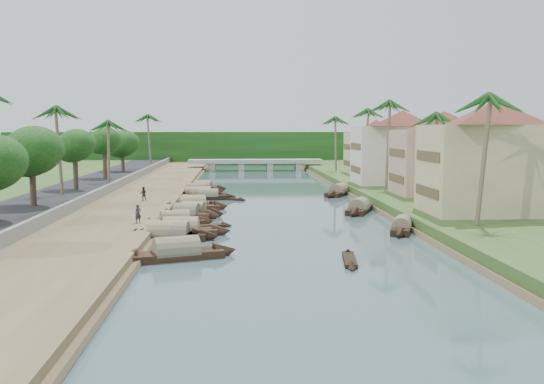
{
  "coord_description": "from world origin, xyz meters",
  "views": [
    {
      "loc": [
        -4.4,
        -55.44,
        8.88
      ],
      "look_at": [
        -0.34,
        9.9,
        2.0
      ],
      "focal_mm": 40.0,
      "sensor_mm": 36.0,
      "label": 1
    }
  ],
  "objects": [
    {
      "name": "sampan_10",
      "position": [
        -9.85,
        23.52,
        0.4
      ],
      "size": [
        6.44,
        2.81,
        1.8
      ],
      "rotation": [
        0.0,
        0.0,
        0.24
      ],
      "color": "black",
      "rests_on": "ground"
    },
    {
      "name": "sampan_2",
      "position": [
        -8.89,
        -5.06,
        0.42
      ],
      "size": [
        8.64,
        2.18,
        2.26
      ],
      "rotation": [
        0.0,
        0.0,
        -0.04
      ],
      "color": "black",
      "rests_on": "ground"
    },
    {
      "name": "tree_6",
      "position": [
        24.0,
        30.38,
        6.93
      ],
      "size": [
        4.37,
        4.37,
        7.65
      ],
      "color": "#4D392C",
      "rests_on": "ground"
    },
    {
      "name": "sampan_15",
      "position": [
        8.81,
        7.52,
        0.42
      ],
      "size": [
        4.79,
        8.45,
        2.25
      ],
      "rotation": [
        0.0,
        0.0,
        1.18
      ],
      "color": "black",
      "rests_on": "ground"
    },
    {
      "name": "person_near",
      "position": [
        -12.68,
        -3.45,
        1.6
      ],
      "size": [
        0.7,
        0.63,
        1.6
      ],
      "primitive_type": "imported",
      "rotation": [
        0.0,
        0.0,
        0.55
      ],
      "color": "#2A2A32",
      "rests_on": "left_bank"
    },
    {
      "name": "sampan_9",
      "position": [
        -7.7,
        20.26,
        0.41
      ],
      "size": [
        7.3,
        1.76,
        1.88
      ],
      "rotation": [
        0.0,
        0.0,
        0.04
      ],
      "color": "black",
      "rests_on": "ground"
    },
    {
      "name": "tree_5",
      "position": [
        -24.0,
        52.23,
        6.1
      ],
      "size": [
        5.28,
        5.28,
        6.94
      ],
      "color": "#4D392C",
      "rests_on": "ground"
    },
    {
      "name": "right_bank",
      "position": [
        19.0,
        20.0,
        0.6
      ],
      "size": [
        16.0,
        180.0,
        1.2
      ],
      "primitive_type": "cube",
      "color": "#2F491D",
      "rests_on": "ground"
    },
    {
      "name": "sampan_5",
      "position": [
        -8.6,
        5.91,
        0.41
      ],
      "size": [
        6.75,
        3.14,
        2.12
      ],
      "rotation": [
        0.0,
        0.0,
        -0.24
      ],
      "color": "black",
      "rests_on": "ground"
    },
    {
      "name": "sampan_1",
      "position": [
        -10.04,
        -7.11,
        0.42
      ],
      "size": [
        7.51,
        2.04,
        2.23
      ],
      "rotation": [
        0.0,
        0.0,
        0.02
      ],
      "color": "black",
      "rests_on": "ground"
    },
    {
      "name": "palm_2",
      "position": [
        15.0,
        20.45,
        11.92
      ],
      "size": [
        3.2,
        3.2,
        12.55
      ],
      "color": "brown",
      "rests_on": "ground"
    },
    {
      "name": "building_near",
      "position": [
        18.99,
        -2.0,
        6.38
      ],
      "size": [
        14.85,
        14.85,
        10.2
      ],
      "color": "#D0BB8B",
      "rests_on": "right_bank"
    },
    {
      "name": "palm_3",
      "position": [
        16.0,
        39.57,
        11.51
      ],
      "size": [
        3.2,
        3.2,
        12.11
      ],
      "color": "brown",
      "rests_on": "ground"
    },
    {
      "name": "palm_5",
      "position": [
        -24.0,
        14.15,
        10.93
      ],
      "size": [
        3.2,
        3.2,
        11.31
      ],
      "color": "brown",
      "rests_on": "ground"
    },
    {
      "name": "sampan_13",
      "position": [
        -8.97,
        31.59,
        0.41
      ],
      "size": [
        7.37,
        2.92,
        2.01
      ],
      "rotation": [
        0.0,
        0.0,
        -0.2
      ],
      "color": "black",
      "rests_on": "ground"
    },
    {
      "name": "sampan_11",
      "position": [
        -8.67,
        21.93,
        0.41
      ],
      "size": [
        7.49,
        2.44,
        2.13
      ],
      "rotation": [
        0.0,
        0.0,
        -0.11
      ],
      "color": "black",
      "rests_on": "ground"
    },
    {
      "name": "tree_2",
      "position": [
        -24.0,
        4.48,
        6.57
      ],
      "size": [
        5.5,
        5.5,
        7.5
      ],
      "color": "#4D392C",
      "rests_on": "ground"
    },
    {
      "name": "sampan_14",
      "position": [
        9.99,
        -4.64,
        0.41
      ],
      "size": [
        3.89,
        7.71,
        1.91
      ],
      "rotation": [
        0.0,
        0.0,
        1.23
      ],
      "color": "black",
      "rests_on": "ground"
    },
    {
      "name": "sampan_8",
      "position": [
        -8.99,
        10.4,
        0.42
      ],
      "size": [
        8.28,
        3.36,
        2.46
      ],
      "rotation": [
        0.0,
        0.0,
        0.18
      ],
      "color": "black",
      "rests_on": "ground"
    },
    {
      "name": "sampan_16",
      "position": [
        9.59,
        24.44,
        0.42
      ],
      "size": [
        5.98,
        9.22,
        2.3
      ],
      "rotation": [
        0.0,
        0.0,
        1.09
      ],
      "color": "black",
      "rests_on": "ground"
    },
    {
      "name": "retaining_wall",
      "position": [
        -20.2,
        20.0,
        1.35
      ],
      "size": [
        0.4,
        180.0,
        1.1
      ],
      "primitive_type": "cube",
      "color": "slate",
      "rests_on": "left_bank"
    },
    {
      "name": "sampan_0",
      "position": [
        -8.39,
        -14.59,
        0.42
      ],
      "size": [
        8.96,
        4.57,
        2.32
      ],
      "rotation": [
        0.0,
        0.0,
        0.33
      ],
      "color": "black",
      "rests_on": "ground"
    },
    {
      "name": "palm_8",
      "position": [
        -20.5,
        61.77,
        11.08
      ],
      "size": [
        3.2,
        3.2,
        11.47
      ],
      "color": "brown",
      "rests_on": "ground"
    },
    {
      "name": "road",
      "position": [
        -24.5,
        20.0,
        0.7
      ],
      "size": [
        8.0,
        180.0,
        1.4
      ],
      "primitive_type": "cube",
      "color": "black",
      "rests_on": "ground"
    },
    {
      "name": "canoe_1",
      "position": [
        -7.29,
        -1.51,
        0.1
      ],
      "size": [
        5.55,
        2.12,
        0.89
      ],
      "rotation": [
        0.0,
        0.0,
        0.23
      ],
      "color": "black",
      "rests_on": "ground"
    },
    {
      "name": "left_bank",
      "position": [
        -16.0,
        20.0,
        0.4
      ],
      "size": [
        10.0,
        180.0,
        0.8
      ],
      "primitive_type": "cube",
      "color": "brown",
      "rests_on": "ground"
    },
    {
      "name": "ground",
      "position": [
        0.0,
        0.0,
        0.0
      ],
      "size": [
        220.0,
        220.0,
        0.0
      ],
      "primitive_type": "plane",
      "color": "#3D565B",
      "rests_on": "ground"
    },
    {
      "name": "palm_1",
      "position": [
        16.0,
        5.87,
        10.08
      ],
      "size": [
        3.2,
        3.2,
        10.64
      ],
      "color": "brown",
      "rests_on": "ground"
    },
    {
      "name": "canoe_0",
      "position": [
        3.26,
        -16.01,
        0.1
      ],
      "size": [
        1.56,
        6.1,
        0.8
      ],
      "rotation": [
        0.0,
        0.0,
        1.44
      ],
      "color": "black",
      "rests_on": "ground"
    },
    {
      "name": "canoe_2",
      "position": [
        -5.29,
        19.82,
        0.1
      ],
      "size": [
        4.96,
        2.87,
        0.75
      ],
      "rotation": [
        0.0,
        0.0,
        -0.44
      ],
      "color": "black",
      "rests_on": "ground"
    },
    {
      "name": "building_far",
      "position": [
        18.99,
        28.0,
        6.38
      ],
      "size": [
        15.59,
        15.59,
        10.2
      ],
      "color": "beige",
      "rests_on": "right_bank"
    },
    {
      "name": "person_far",
      "position": [
        -14.69,
        13.04,
        1.59
      ],
      "size": [
        0.91,
        0.8,
        1.58
      ],
      "primitive_type": "imported",
      "rotation": [
        0.0,
        0.0,
        3.44
      ],
      "color": "#2C261F",
      "rests_on": "left_bank"
    },
    {
      "name": "building_mid",
      "position": [
        19.99,
        14.0,
        6.13
      ],
      "size": [
        14.11,
        14.11,
        9.7
      ],
      "color": "tan",
      "rests_on": "right_bank"
    },
    {
      "name": "sampan_4",
      "position": [
        -9.88,
        -0.47,
        0.41
      ],
      "size": [
        7.68,
        3.43,
        2.15
      ],
      "rotation": [
        0.0,
        0.0,
        0.25
      ],
      "color": "black",
      "rests_on": "ground"
    },
    {
      "name": "sampan_6",
      "position": [
        -9.17,
        4.63,
        0.41
      ],
      "size": [
        7.28,
        3.38,
        2.14
      ],
      "rotation": [
        0.0,
        0.0,
        -0.26
      ],
      "color": "black",
      "rests_on": "ground"
    },
    {
      "name": "tree_4",
      "position": [
        -24.0,
        37.46,
        6.9
      ],
      "size": [
        4.45,
        4.45,
        7.44
      ],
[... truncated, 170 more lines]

